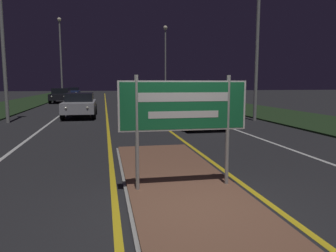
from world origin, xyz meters
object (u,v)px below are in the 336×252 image
car_approaching_1 (61,95)px  car_approaching_2 (73,92)px  car_receding_3 (135,93)px  car_approaching_0 (80,104)px  highway_sign (184,110)px  streetlight_right_far (165,52)px  streetlight_left_far (61,52)px  car_receding_1 (209,101)px  car_receding_0 (195,111)px  car_receding_2 (171,95)px

car_approaching_1 → car_approaching_2: size_ratio=1.18×
car_receding_3 → car_approaching_0: size_ratio=0.96×
highway_sign → car_approaching_2: size_ratio=0.58×
car_approaching_1 → highway_sign: bearing=-78.9°
highway_sign → streetlight_right_far: 36.73m
car_approaching_0 → car_receding_3: bearing=76.4°
streetlight_left_far → car_receding_1: size_ratio=2.12×
streetlight_left_far → car_approaching_0: 19.97m
highway_sign → car_receding_3: (2.62, 37.20, -0.87)m
streetlight_right_far → streetlight_left_far: bearing=-169.8°
car_receding_3 → car_approaching_2: (-8.39, 6.20, 0.04)m
streetlight_right_far → car_approaching_1: streetlight_right_far is taller
streetlight_right_far → car_receding_0: bearing=-97.7°
car_receding_1 → car_receding_2: (-0.24, 12.70, -0.05)m
car_receding_0 → car_approaching_0: (-5.64, 5.47, 0.04)m
streetlight_left_far → car_approaching_1: (0.35, -4.05, -4.73)m
highway_sign → car_approaching_2: bearing=97.6°
highway_sign → car_approaching_2: highway_sign is taller
car_approaching_0 → streetlight_right_far: bearing=66.6°
car_receding_2 → car_approaching_0: (-8.68, -15.02, 0.06)m
car_receding_1 → car_receding_3: 20.61m
streetlight_left_far → car_receding_0: size_ratio=1.92×
streetlight_right_far → car_receding_1: streetlight_right_far is taller
car_receding_3 → car_approaching_2: bearing=143.6°
car_receding_0 → car_receding_3: (-0.15, 28.12, -0.04)m
streetlight_left_far → car_receding_3: bearing=22.0°
car_receding_2 → car_approaching_0: 17.35m
streetlight_right_far → car_approaching_2: (-12.15, 7.49, -5.17)m
highway_sign → car_receding_3: bearing=86.0°
car_approaching_0 → car_approaching_1: size_ratio=1.00×
car_receding_0 → car_receding_1: bearing=67.3°
car_receding_1 → car_receding_2: car_receding_1 is taller
car_receding_1 → car_receding_3: bearing=99.6°
car_approaching_2 → car_receding_1: bearing=-66.0°
car_approaching_2 → car_receding_2: bearing=-50.1°
car_approaching_0 → car_approaching_2: (-2.90, 28.85, -0.04)m
car_receding_3 → highway_sign: bearing=-94.0°
car_receding_0 → car_receding_2: bearing=81.6°
streetlight_right_far → car_receding_2: bearing=-95.2°
streetlight_left_far → car_approaching_2: 10.85m
highway_sign → car_receding_1: size_ratio=0.55×
highway_sign → car_receding_3: size_ratio=0.52×
car_receding_1 → car_approaching_1: 17.39m
streetlight_left_far → streetlight_right_far: streetlight_left_far is taller
streetlight_left_far → car_receding_2: (11.95, -4.09, -4.81)m
highway_sign → streetlight_right_far: streetlight_right_far is taller
streetlight_right_far → car_approaching_2: streetlight_right_far is taller
car_receding_1 → car_approaching_1: car_approaching_1 is taller
highway_sign → car_approaching_1: bearing=101.1°
car_receding_2 → car_receding_3: car_receding_2 is taller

